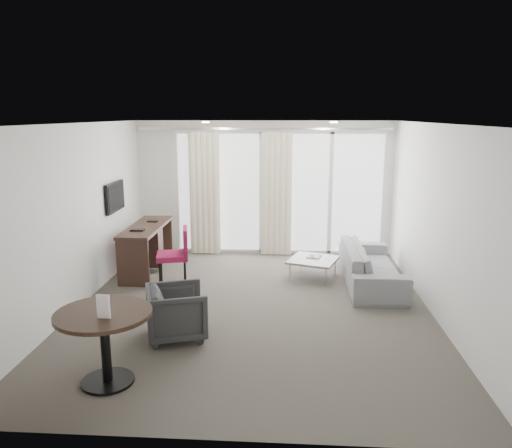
# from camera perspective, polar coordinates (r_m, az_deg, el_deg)

# --- Properties ---
(floor) EXTENTS (5.00, 6.00, 0.00)m
(floor) POSITION_cam_1_polar(r_m,az_deg,el_deg) (7.27, -0.31, -9.53)
(floor) COLOR #4B463E
(floor) RESTS_ON ground
(ceiling) EXTENTS (5.00, 6.00, 0.00)m
(ceiling) POSITION_cam_1_polar(r_m,az_deg,el_deg) (6.74, -0.34, 11.42)
(ceiling) COLOR white
(ceiling) RESTS_ON ground
(wall_left) EXTENTS (0.00, 6.00, 2.60)m
(wall_left) POSITION_cam_1_polar(r_m,az_deg,el_deg) (7.49, -19.77, 0.77)
(wall_left) COLOR silver
(wall_left) RESTS_ON ground
(wall_right) EXTENTS (0.00, 6.00, 2.60)m
(wall_right) POSITION_cam_1_polar(r_m,az_deg,el_deg) (7.16, 20.05, 0.24)
(wall_right) COLOR silver
(wall_right) RESTS_ON ground
(wall_front) EXTENTS (5.00, 0.00, 2.60)m
(wall_front) POSITION_cam_1_polar(r_m,az_deg,el_deg) (4.01, -3.40, -8.32)
(wall_front) COLOR silver
(wall_front) RESTS_ON ground
(window_panel) EXTENTS (4.00, 0.02, 2.38)m
(window_panel) POSITION_cam_1_polar(r_m,az_deg,el_deg) (9.83, 2.66, 3.54)
(window_panel) COLOR white
(window_panel) RESTS_ON ground
(window_frame) EXTENTS (4.10, 0.06, 2.44)m
(window_frame) POSITION_cam_1_polar(r_m,az_deg,el_deg) (9.81, 2.66, 3.53)
(window_frame) COLOR white
(window_frame) RESTS_ON ground
(curtain_left) EXTENTS (0.60, 0.20, 2.38)m
(curtain_left) POSITION_cam_1_polar(r_m,az_deg,el_deg) (9.80, -5.88, 3.47)
(curtain_left) COLOR beige
(curtain_left) RESTS_ON ground
(curtain_right) EXTENTS (0.60, 0.20, 2.38)m
(curtain_right) POSITION_cam_1_polar(r_m,az_deg,el_deg) (9.67, 2.35, 3.40)
(curtain_right) COLOR beige
(curtain_right) RESTS_ON ground
(curtain_track) EXTENTS (4.80, 0.04, 0.04)m
(curtain_track) POSITION_cam_1_polar(r_m,az_deg,el_deg) (9.56, 0.89, 10.83)
(curtain_track) COLOR #B2B2B7
(curtain_track) RESTS_ON ceiling
(downlight_a) EXTENTS (0.12, 0.12, 0.02)m
(downlight_a) POSITION_cam_1_polar(r_m,az_deg,el_deg) (8.44, -5.78, 11.51)
(downlight_a) COLOR #FFE0B2
(downlight_a) RESTS_ON ceiling
(downlight_b) EXTENTS (0.12, 0.12, 0.02)m
(downlight_b) POSITION_cam_1_polar(r_m,az_deg,el_deg) (8.35, 8.87, 11.41)
(downlight_b) COLOR #FFE0B2
(downlight_b) RESTS_ON ceiling
(desk) EXTENTS (0.54, 1.74, 0.82)m
(desk) POSITION_cam_1_polar(r_m,az_deg,el_deg) (8.98, -12.35, -2.77)
(desk) COLOR #332019
(desk) RESTS_ON floor
(tv) EXTENTS (0.05, 0.80, 0.50)m
(tv) POSITION_cam_1_polar(r_m,az_deg,el_deg) (8.79, -15.82, 3.01)
(tv) COLOR black
(tv) RESTS_ON wall_left
(desk_chair) EXTENTS (0.61, 0.58, 0.95)m
(desk_chair) POSITION_cam_1_polar(r_m,az_deg,el_deg) (8.15, -9.55, -3.70)
(desk_chair) COLOR maroon
(desk_chair) RESTS_ON floor
(round_table) EXTENTS (1.28, 1.28, 0.78)m
(round_table) POSITION_cam_1_polar(r_m,az_deg,el_deg) (5.47, -16.81, -13.37)
(round_table) COLOR black
(round_table) RESTS_ON floor
(menu_card) EXTENTS (0.13, 0.03, 0.24)m
(menu_card) POSITION_cam_1_polar(r_m,az_deg,el_deg) (5.18, -16.92, -10.84)
(menu_card) COLOR white
(menu_card) RESTS_ON round_table
(tub_armchair) EXTENTS (0.89, 0.88, 0.65)m
(tub_armchair) POSITION_cam_1_polar(r_m,az_deg,el_deg) (6.34, -9.05, -9.93)
(tub_armchair) COLOR #2F2F30
(tub_armchair) RESTS_ON floor
(coffee_table) EXTENTS (0.95, 0.95, 0.34)m
(coffee_table) POSITION_cam_1_polar(r_m,az_deg,el_deg) (8.52, 6.51, -5.06)
(coffee_table) COLOR gray
(coffee_table) RESTS_ON floor
(remote) EXTENTS (0.06, 0.16, 0.02)m
(remote) POSITION_cam_1_polar(r_m,az_deg,el_deg) (8.56, 6.45, -3.63)
(remote) COLOR black
(remote) RESTS_ON coffee_table
(magazine) EXTENTS (0.30, 0.35, 0.02)m
(magazine) POSITION_cam_1_polar(r_m,az_deg,el_deg) (8.60, 6.65, -3.56)
(magazine) COLOR gray
(magazine) RESTS_ON coffee_table
(sofa) EXTENTS (0.84, 2.15, 0.63)m
(sofa) POSITION_cam_1_polar(r_m,az_deg,el_deg) (8.37, 13.04, -4.60)
(sofa) COLOR gray
(sofa) RESTS_ON floor
(terrace_slab) EXTENTS (5.60, 3.00, 0.12)m
(terrace_slab) POSITION_cam_1_polar(r_m,az_deg,el_deg) (11.56, 2.75, -1.47)
(terrace_slab) COLOR #4D4D50
(terrace_slab) RESTS_ON ground
(rattan_chair_a) EXTENTS (0.60, 0.60, 0.74)m
(rattan_chair_a) POSITION_cam_1_polar(r_m,az_deg,el_deg) (10.83, 7.50, -0.18)
(rattan_chair_a) COLOR #4E3922
(rattan_chair_a) RESTS_ON terrace_slab
(rattan_chair_b) EXTENTS (0.67, 0.67, 0.74)m
(rattan_chair_b) POSITION_cam_1_polar(r_m,az_deg,el_deg) (11.23, 12.09, 0.11)
(rattan_chair_b) COLOR #4E3922
(rattan_chair_b) RESTS_ON terrace_slab
(rattan_table) EXTENTS (0.50, 0.50, 0.45)m
(rattan_table) POSITION_cam_1_polar(r_m,az_deg,el_deg) (10.62, 10.02, -1.33)
(rattan_table) COLOR #4E3922
(rattan_table) RESTS_ON terrace_slab
(balustrade) EXTENTS (5.50, 0.06, 1.05)m
(balustrade) POSITION_cam_1_polar(r_m,az_deg,el_deg) (12.87, 2.90, 2.51)
(balustrade) COLOR #B2B2B7
(balustrade) RESTS_ON terrace_slab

